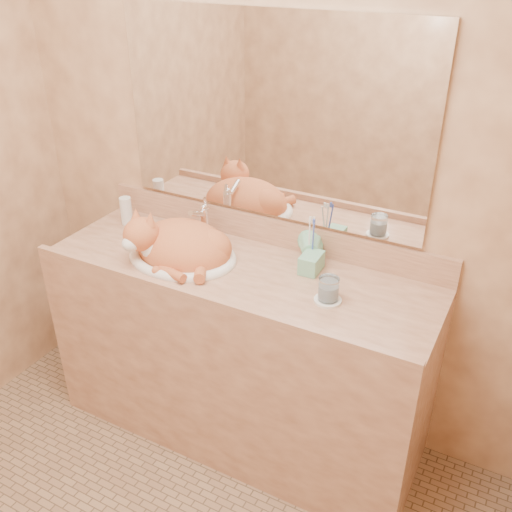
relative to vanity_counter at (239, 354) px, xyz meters
The scene contains 12 objects.
wall_back 0.87m from the vanity_counter, 90.00° to the left, with size 2.40×0.02×2.50m, color #9B6846.
vanity_counter is the anchor object (origin of this frame).
mirror 1.00m from the vanity_counter, 90.00° to the left, with size 1.30×0.02×0.80m, color white.
sink_basin 0.56m from the vanity_counter, behind, with size 0.46×0.38×0.14m, color white, non-canonical shape.
faucet 0.59m from the vanity_counter, 147.93° to the left, with size 0.05×0.13×0.18m, color silver, non-canonical shape.
cat 0.56m from the vanity_counter, behind, with size 0.41×0.34×0.23m, color #B8522A, non-canonical shape.
soap_dispenser 0.58m from the vanity_counter, 15.55° to the left, with size 0.07×0.08×0.17m, color #77BF97.
toothbrush_cup 0.56m from the vanity_counter, 35.29° to the left, with size 0.11×0.11×0.11m, color #77BF97.
toothbrushes 0.62m from the vanity_counter, 35.29° to the left, with size 0.03×0.03×0.21m, color silver, non-canonical shape.
saucer 0.59m from the vanity_counter, ahead, with size 0.10×0.10×0.01m, color white.
water_glass 0.63m from the vanity_counter, ahead, with size 0.07×0.07×0.09m, color silver.
lotion_bottle 0.83m from the vanity_counter, 168.92° to the left, with size 0.05×0.05×0.13m, color silver.
Camera 1 is at (0.98, -0.96, 2.00)m, focal length 40.00 mm.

